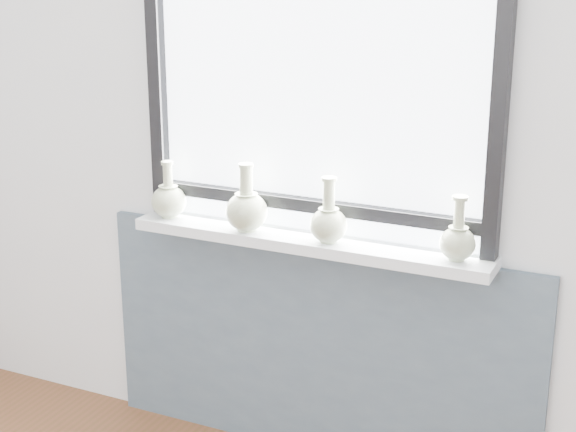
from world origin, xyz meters
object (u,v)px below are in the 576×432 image
at_px(vase_b, 246,209).
at_px(vase_c, 328,222).
at_px(vase_a, 169,199).
at_px(vase_d, 458,240).
at_px(windowsill, 307,242).

xyz_separation_m(vase_b, vase_c, (0.31, 0.01, -0.01)).
distance_m(vase_a, vase_c, 0.65).
bearing_deg(vase_b, vase_d, 1.43).
bearing_deg(vase_c, windowsill, 165.22).
bearing_deg(windowsill, vase_a, -178.87).
distance_m(vase_b, vase_c, 0.31).
height_order(windowsill, vase_c, vase_c).
xyz_separation_m(windowsill, vase_d, (0.53, -0.01, 0.09)).
relative_size(windowsill, vase_c, 5.75).
bearing_deg(vase_a, vase_d, 0.05).
height_order(vase_b, vase_c, vase_b).
relative_size(windowsill, vase_b, 5.40).
relative_size(vase_a, vase_c, 0.93).
bearing_deg(vase_a, vase_b, -3.06).
distance_m(vase_c, vase_d, 0.45).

